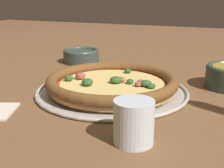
% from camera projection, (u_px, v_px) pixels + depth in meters
% --- Properties ---
extents(ground_plane, '(3.00, 3.00, 0.00)m').
position_uv_depth(ground_plane, '(112.00, 93.00, 0.78)').
color(ground_plane, brown).
extents(pizza_tray, '(0.38, 0.38, 0.01)m').
position_uv_depth(pizza_tray, '(112.00, 91.00, 0.78)').
color(pizza_tray, '#B7B2A8').
rests_on(pizza_tray, ground_plane).
extents(pizza, '(0.33, 0.33, 0.04)m').
position_uv_depth(pizza, '(112.00, 83.00, 0.77)').
color(pizza, tan).
rests_on(pizza, pizza_tray).
extents(bowl_far, '(0.13, 0.13, 0.05)m').
position_uv_depth(bowl_far, '(81.00, 55.00, 1.10)').
color(bowl_far, '#334238').
rests_on(bowl_far, ground_plane).
extents(drinking_cup, '(0.07, 0.07, 0.08)m').
position_uv_depth(drinking_cup, '(134.00, 122.00, 0.52)').
color(drinking_cup, silver).
rests_on(drinking_cup, ground_plane).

